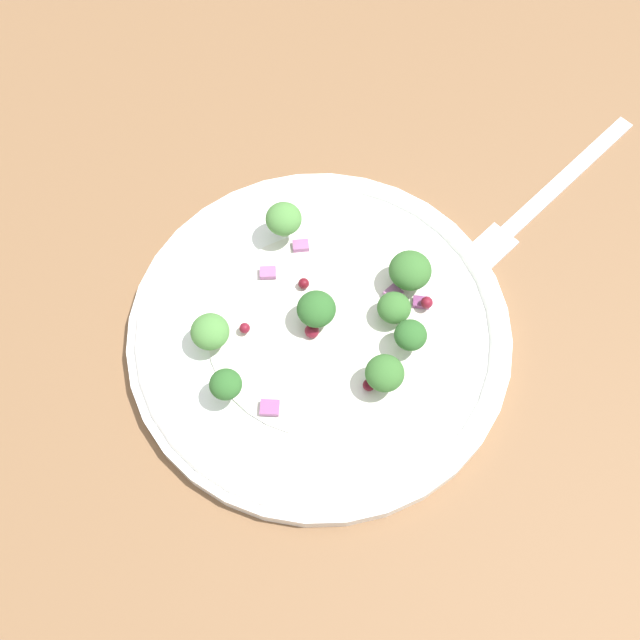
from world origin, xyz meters
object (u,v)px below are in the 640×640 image
at_px(broccoli_floret_2, 410,336).
at_px(fork, 545,197).
at_px(broccoli_floret_0, 410,271).
at_px(broccoli_floret_1, 211,334).
at_px(plate, 320,332).

distance_m(broccoli_floret_2, fork, 0.17).
xyz_separation_m(broccoli_floret_0, broccoli_floret_1, (-0.14, -0.00, -0.00)).
distance_m(broccoli_floret_0, broccoli_floret_1, 0.14).
xyz_separation_m(broccoli_floret_1, broccoli_floret_2, (0.12, -0.04, 0.00)).
bearing_deg(broccoli_floret_2, broccoli_floret_1, 160.55).
bearing_deg(plate, broccoli_floret_1, 170.58).
height_order(broccoli_floret_1, fork, broccoli_floret_1).
bearing_deg(broccoli_floret_1, fork, 9.26).
distance_m(plate, broccoli_floret_1, 0.08).
xyz_separation_m(plate, broccoli_floret_1, (-0.07, 0.01, 0.02)).
relative_size(broccoli_floret_1, fork, 0.15).
bearing_deg(fork, broccoli_floret_1, -170.74).
relative_size(broccoli_floret_0, broccoli_floret_1, 1.14).
bearing_deg(broccoli_floret_1, broccoli_floret_2, -19.45).
distance_m(plate, broccoli_floret_2, 0.07).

